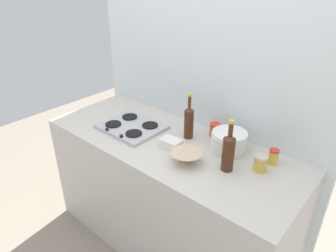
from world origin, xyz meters
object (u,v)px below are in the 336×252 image
Objects in this scene: mixing_bowl at (186,157)px; condiment_jar_rear at (214,130)px; stovetop_hob at (132,127)px; wine_bottle_leftmost at (189,122)px; plate_stack at (229,142)px; butter_dish at (171,144)px; wine_bottle_mid_left at (228,151)px; condiment_jar_spare at (273,157)px; condiment_jar_front at (260,163)px.

condiment_jar_rear reaches higher than mixing_bowl.
condiment_jar_rear is (-0.05, 0.38, 0.01)m from mixing_bowl.
condiment_jar_rear is at bearing 29.66° from stovetop_hob.
wine_bottle_leftmost reaches higher than condiment_jar_rear.
stovetop_hob is 2.26× the size of mixing_bowl.
plate_stack is at bearing -30.56° from condiment_jar_rear.
plate_stack reaches higher than butter_dish.
wine_bottle_mid_left is 0.41m from butter_dish.
stovetop_hob is at bearing -157.14° from wine_bottle_leftmost.
wine_bottle_leftmost is 0.20m from butter_dish.
stovetop_hob is 4.46× the size of condiment_jar_spare.
wine_bottle_mid_left reaches higher than condiment_jar_front.
mixing_bowl is 1.39× the size of butter_dish.
wine_bottle_mid_left is 3.22× the size of condiment_jar_rear.
condiment_jar_spare is (0.39, 0.32, 0.01)m from mixing_bowl.
condiment_jar_front is (0.54, 0.14, 0.02)m from butter_dish.
stovetop_hob is 0.94m from condiment_jar_front.
condiment_jar_front is at bearing -21.83° from condiment_jar_rear.
wine_bottle_leftmost is at bearing 125.03° from mixing_bowl.
stovetop_hob is 0.39m from butter_dish.
wine_bottle_mid_left is at bearing -21.23° from wine_bottle_leftmost.
mixing_bowl is at bearing -149.90° from condiment_jar_front.
wine_bottle_mid_left reaches higher than condiment_jar_spare.
condiment_jar_front is (0.93, 0.13, 0.03)m from stovetop_hob.
stovetop_hob is at bearing -150.34° from condiment_jar_rear.
stovetop_hob is 0.43m from wine_bottle_leftmost.
condiment_jar_spare is at bearing 39.50° from mixing_bowl.
butter_dish is at bearing -176.00° from wine_bottle_mid_left.
plate_stack is 2.32× the size of condiment_jar_rear.
mixing_bowl is (-0.22, -0.10, -0.08)m from wine_bottle_mid_left.
wine_bottle_leftmost is at bearing -174.33° from plate_stack.
mixing_bowl is (-0.12, -0.28, -0.03)m from plate_stack.
plate_stack is 0.36m from butter_dish.
stovetop_hob is 4.37× the size of condiment_jar_rear.
wine_bottle_mid_left is (0.78, 0.01, 0.11)m from stovetop_hob.
condiment_jar_front reaches higher than stovetop_hob.
stovetop_hob is 1.34× the size of wine_bottle_leftmost.
plate_stack is at bearing 5.67° from wine_bottle_leftmost.
condiment_jar_rear is 0.45m from condiment_jar_spare.
condiment_jar_front is (0.25, -0.07, -0.02)m from plate_stack.
butter_dish is at bearing 158.78° from mixing_bowl.
plate_stack is 0.22m from wine_bottle_mid_left.
mixing_bowl is at bearing -140.50° from condiment_jar_spare.
condiment_jar_spare is at bearing 24.10° from butter_dish.
condiment_jar_spare is (0.17, 0.23, -0.07)m from wine_bottle_mid_left.
wine_bottle_leftmost reaches higher than stovetop_hob.
wine_bottle_leftmost is at bearing -172.57° from condiment_jar_spare.
stovetop_hob is 1.89× the size of plate_stack.
condiment_jar_spare is at bearing 75.87° from condiment_jar_front.
condiment_jar_front is at bearing -15.22° from plate_stack.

